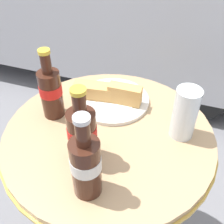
% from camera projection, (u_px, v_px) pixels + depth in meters
% --- Properties ---
extents(bistro_table, '(0.60, 0.60, 0.71)m').
position_uv_depth(bistro_table, '(109.00, 180.00, 0.93)').
color(bistro_table, gold).
rests_on(bistro_table, ground_plane).
extents(cola_bottle_left, '(0.06, 0.06, 0.21)m').
position_uv_depth(cola_bottle_left, '(51.00, 91.00, 0.79)').
color(cola_bottle_left, '#3D1E14').
rests_on(cola_bottle_left, bistro_table).
extents(cola_bottle_right, '(0.07, 0.07, 0.21)m').
position_uv_depth(cola_bottle_right, '(82.00, 133.00, 0.66)').
color(cola_bottle_right, '#3D1E14').
rests_on(cola_bottle_right, bistro_table).
extents(cola_bottle_center, '(0.07, 0.07, 0.22)m').
position_uv_depth(cola_bottle_center, '(86.00, 165.00, 0.59)').
color(cola_bottle_center, '#3D1E14').
rests_on(cola_bottle_center, bistro_table).
extents(drinking_glass, '(0.07, 0.07, 0.15)m').
position_uv_depth(drinking_glass, '(184.00, 115.00, 0.74)').
color(drinking_glass, '#C68923').
rests_on(drinking_glass, bistro_table).
extents(lunch_plate_near, '(0.24, 0.23, 0.07)m').
position_uv_depth(lunch_plate_near, '(111.00, 97.00, 0.87)').
color(lunch_plate_near, silver).
rests_on(lunch_plate_near, bistro_table).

